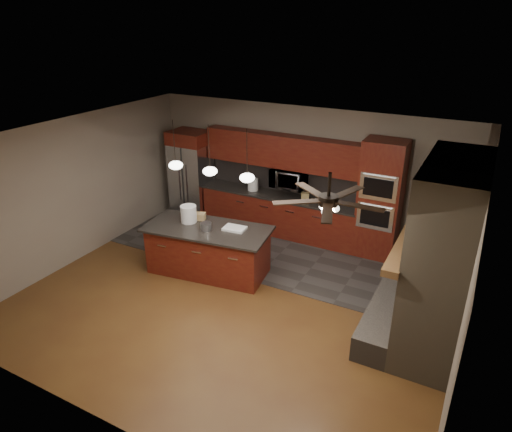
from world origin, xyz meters
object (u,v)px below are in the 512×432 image
Objects in this scene: oven_tower at (380,200)px; microwave at (289,178)px; refrigerator at (192,175)px; kitchen_island at (208,250)px; paint_can at (206,226)px; paint_tray at (235,228)px; white_bucket at (189,214)px; counter_box at (305,197)px; cardboard_box at (200,216)px; counter_bucket at (253,185)px.

microwave is at bearing 178.34° from oven_tower.
kitchen_island is at bearing -49.08° from refrigerator.
paint_can is (-0.60, -2.29, -0.31)m from microwave.
refrigerator is at bearing 130.39° from paint_can.
paint_tray reaches higher than kitchen_island.
microwave is at bearing 3.08° from refrigerator.
kitchen_island is at bearing -105.87° from microwave.
kitchen_island is (1.81, -2.09, -0.57)m from refrigerator.
white_bucket is 2.55m from counter_box.
cardboard_box is at bearing -115.88° from microwave.
counter_box is (1.39, 1.87, 0.00)m from cardboard_box.
oven_tower is 2.92m from paint_tray.
paint_tray is (-0.15, -2.04, -0.36)m from microwave.
kitchen_island is at bearing 111.98° from paint_can.
paint_can is at bearing -83.93° from counter_bucket.
oven_tower is 11.52× the size of cardboard_box.
cardboard_box is (-0.80, 0.07, 0.05)m from paint_tray.
microwave is 2.07m from paint_tray.
counter_box is at bearing 34.46° from cardboard_box.
refrigerator is at bearing 109.96° from cardboard_box.
counter_box is at bearing 55.58° from kitchen_island.
paint_can is at bearing -75.76° from kitchen_island.
white_bucket is 1.79× the size of counter_box.
paint_tray is (0.45, 0.25, -0.05)m from paint_can.
microwave is at bearing 3.41° from counter_bucket.
microwave is 1.83× the size of paint_tray.
white_bucket is 1.21× the size of counter_bucket.
oven_tower reaches higher than cardboard_box.
kitchen_island is 9.21× the size of counter_bucket.
cardboard_box is at bearing -93.49° from counter_bucket.
oven_tower is at bearing -1.66° from microwave.
microwave is 2.41m from white_bucket.
oven_tower reaches higher than paint_can.
white_bucket is (-0.45, 0.07, 0.62)m from kitchen_island.
white_bucket reaches higher than paint_can.
kitchen_island is 11.93× the size of paint_can.
oven_tower is 11.66× the size of paint_can.
microwave reaches higher than kitchen_island.
refrigerator is 2.87m from counter_box.
oven_tower is 1.98m from microwave.
counter_bucket is at bearing 159.87° from counter_box.
paint_tray is 1.93× the size of cardboard_box.
white_bucket is at bearing 163.44° from paint_can.
paint_can is 1.14× the size of counter_box.
white_bucket is at bearing -144.36° from counter_box.
microwave reaches higher than white_bucket.
cardboard_box is at bearing -146.88° from oven_tower.
counter_box is (1.51, 2.05, -0.09)m from white_bucket.
counter_bucket is (-2.81, 0.01, -0.16)m from oven_tower.
counter_bucket reaches higher than kitchen_island.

